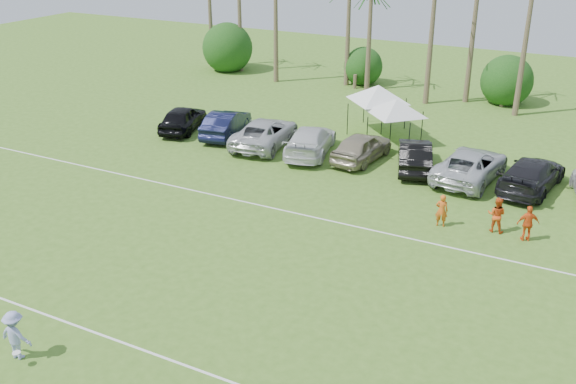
% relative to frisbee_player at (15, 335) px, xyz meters
% --- Properties ---
extents(ground, '(120.00, 120.00, 0.00)m').
position_rel_frisbee_player_xyz_m(ground, '(2.69, 0.18, -0.88)').
color(ground, '#477122').
rests_on(ground, ground).
extents(field_lines, '(80.00, 12.10, 0.01)m').
position_rel_frisbee_player_xyz_m(field_lines, '(2.69, 8.18, -0.88)').
color(field_lines, white).
rests_on(field_lines, ground).
extents(bush_tree_0, '(4.00, 4.00, 4.00)m').
position_rel_frisbee_player_xyz_m(bush_tree_0, '(-16.31, 39.18, 0.91)').
color(bush_tree_0, brown).
rests_on(bush_tree_0, ground).
extents(bush_tree_1, '(4.00, 4.00, 4.00)m').
position_rel_frisbee_player_xyz_m(bush_tree_1, '(-3.31, 39.18, 0.91)').
color(bush_tree_1, brown).
rests_on(bush_tree_1, ground).
extents(bush_tree_2, '(4.00, 4.00, 4.00)m').
position_rel_frisbee_player_xyz_m(bush_tree_2, '(8.69, 39.18, 0.91)').
color(bush_tree_2, brown).
rests_on(bush_tree_2, ground).
extents(sideline_player_a, '(0.64, 0.48, 1.60)m').
position_rel_frisbee_player_xyz_m(sideline_player_a, '(9.91, 16.11, -0.08)').
color(sideline_player_a, '#DE5C18').
rests_on(sideline_player_a, ground).
extents(sideline_player_b, '(0.85, 0.67, 1.71)m').
position_rel_frisbee_player_xyz_m(sideline_player_b, '(12.30, 16.70, -0.03)').
color(sideline_player_b, '#DE5018').
rests_on(sideline_player_b, ground).
extents(sideline_player_c, '(1.08, 0.78, 1.69)m').
position_rel_frisbee_player_xyz_m(sideline_player_c, '(13.73, 16.44, -0.04)').
color(sideline_player_c, '#EF571A').
rests_on(sideline_player_c, ground).
extents(canopy_tent_left, '(4.60, 4.60, 3.73)m').
position_rel_frisbee_player_xyz_m(canopy_tent_left, '(2.28, 28.12, 2.31)').
color(canopy_tent_left, black).
rests_on(canopy_tent_left, ground).
extents(canopy_tent_right, '(4.21, 4.21, 3.41)m').
position_rel_frisbee_player_xyz_m(canopy_tent_right, '(4.15, 26.35, 2.04)').
color(canopy_tent_right, black).
rests_on(canopy_tent_right, ground).
extents(frisbee_player, '(1.21, 0.87, 1.77)m').
position_rel_frisbee_player_xyz_m(frisbee_player, '(0.00, 0.00, 0.00)').
color(frisbee_player, '#9AA0DA').
rests_on(frisbee_player, ground).
extents(parked_car_0, '(3.23, 5.36, 1.71)m').
position_rel_frisbee_player_xyz_m(parked_car_0, '(-9.42, 22.33, -0.03)').
color(parked_car_0, black).
rests_on(parked_car_0, ground).
extents(parked_car_1, '(2.81, 5.44, 1.71)m').
position_rel_frisbee_player_xyz_m(parked_car_1, '(-6.22, 22.69, -0.03)').
color(parked_car_1, '#111434').
rests_on(parked_car_1, ground).
extents(parked_car_2, '(3.58, 6.45, 1.71)m').
position_rel_frisbee_player_xyz_m(parked_car_2, '(-3.01, 22.21, -0.03)').
color(parked_car_2, '#BBBCBD').
rests_on(parked_car_2, ground).
extents(parked_car_3, '(3.62, 6.26, 1.71)m').
position_rel_frisbee_player_xyz_m(parked_car_3, '(0.19, 22.16, -0.03)').
color(parked_car_3, silver).
rests_on(parked_car_3, ground).
extents(parked_car_4, '(2.52, 5.19, 1.71)m').
position_rel_frisbee_player_xyz_m(parked_car_4, '(3.39, 22.52, -0.03)').
color(parked_car_4, gray).
rests_on(parked_car_4, ground).
extents(parked_car_5, '(3.34, 5.49, 1.71)m').
position_rel_frisbee_player_xyz_m(parked_car_5, '(6.60, 22.62, -0.03)').
color(parked_car_5, black).
rests_on(parked_car_5, ground).
extents(parked_car_6, '(3.49, 6.41, 1.71)m').
position_rel_frisbee_player_xyz_m(parked_car_6, '(9.80, 22.50, -0.03)').
color(parked_car_6, '#BBBEC2').
rests_on(parked_car_6, ground).
extents(parked_car_7, '(3.25, 6.18, 1.71)m').
position_rel_frisbee_player_xyz_m(parked_car_7, '(13.00, 22.63, -0.03)').
color(parked_car_7, black).
rests_on(parked_car_7, ground).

